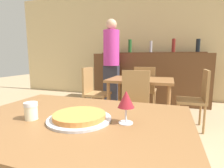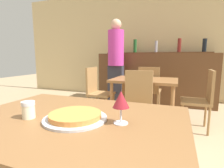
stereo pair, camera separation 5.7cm
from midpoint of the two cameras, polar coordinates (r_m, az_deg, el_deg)
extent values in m
cube|color=#D1B784|center=(4.70, 15.14, 12.56)|extent=(8.00, 0.05, 2.80)
cube|color=brown|center=(0.96, -11.21, -11.80)|extent=(1.16, 0.84, 0.04)
cylinder|color=brown|center=(1.66, -19.97, -17.05)|extent=(0.05, 0.05, 0.71)
cylinder|color=brown|center=(1.33, 20.98, -24.21)|extent=(0.05, 0.05, 0.71)
cube|color=brown|center=(2.82, 11.08, 1.24)|extent=(1.00, 0.72, 0.04)
cylinder|color=brown|center=(2.72, 0.47, -6.67)|extent=(0.05, 0.05, 0.68)
cylinder|color=brown|center=(2.56, 19.55, -8.16)|extent=(0.05, 0.05, 0.68)
cylinder|color=brown|center=(3.27, 4.14, -4.02)|extent=(0.05, 0.05, 0.68)
cylinder|color=brown|center=(3.15, 19.82, -5.06)|extent=(0.05, 0.05, 0.68)
cube|color=brown|center=(4.22, 14.00, 1.82)|extent=(2.60, 0.56, 1.15)
cube|color=brown|center=(4.33, 14.52, 9.78)|extent=(2.39, 0.24, 0.03)
cylinder|color=#9999A3|center=(4.56, 1.53, 12.09)|extent=(0.08, 0.08, 0.30)
cylinder|color=#1E5123|center=(4.42, 7.90, 12.19)|extent=(0.08, 0.08, 0.32)
cylinder|color=#9999A3|center=(4.34, 14.60, 11.74)|extent=(0.06, 0.06, 0.27)
cylinder|color=maroon|center=(4.31, 21.48, 11.68)|extent=(0.08, 0.08, 0.30)
cylinder|color=black|center=(4.34, 28.31, 11.08)|extent=(0.09, 0.09, 0.28)
cube|color=olive|center=(2.29, 8.26, -7.63)|extent=(0.40, 0.40, 0.04)
cube|color=olive|center=(2.41, 9.33, -0.93)|extent=(0.38, 0.04, 0.45)
cylinder|color=olive|center=(2.25, 2.81, -13.81)|extent=(0.03, 0.03, 0.41)
cylinder|color=olive|center=(2.18, 11.64, -14.77)|extent=(0.03, 0.03, 0.41)
cylinder|color=olive|center=(2.55, 5.20, -11.02)|extent=(0.03, 0.03, 0.41)
cylinder|color=olive|center=(2.49, 12.91, -11.74)|extent=(0.03, 0.03, 0.41)
cube|color=olive|center=(3.46, 12.66, -2.14)|extent=(0.40, 0.40, 0.04)
cube|color=olive|center=(3.25, 12.35, 1.47)|extent=(0.38, 0.04, 0.45)
cylinder|color=olive|center=(3.66, 15.57, -5.21)|extent=(0.03, 0.03, 0.41)
cylinder|color=olive|center=(3.70, 10.31, -4.86)|extent=(0.03, 0.03, 0.41)
cylinder|color=olive|center=(3.33, 15.03, -6.56)|extent=(0.03, 0.03, 0.41)
cylinder|color=olive|center=(3.38, 9.25, -6.16)|extent=(0.03, 0.03, 0.41)
cube|color=olive|center=(3.08, -3.00, -3.27)|extent=(0.40, 0.40, 0.04)
cube|color=olive|center=(3.12, -6.10, 1.33)|extent=(0.04, 0.38, 0.45)
cylinder|color=olive|center=(2.92, -1.23, -8.40)|extent=(0.03, 0.03, 0.41)
cylinder|color=olive|center=(3.23, 1.04, -6.74)|extent=(0.03, 0.03, 0.41)
cylinder|color=olive|center=(3.06, -7.20, -7.68)|extent=(0.03, 0.03, 0.41)
cylinder|color=olive|center=(3.35, -4.47, -6.17)|extent=(0.03, 0.03, 0.41)
cube|color=olive|center=(2.85, 26.05, -5.18)|extent=(0.40, 0.40, 0.04)
cube|color=olive|center=(2.83, 30.04, -0.57)|extent=(0.04, 0.38, 0.45)
cylinder|color=olive|center=(3.06, 22.28, -8.31)|extent=(0.03, 0.03, 0.41)
cylinder|color=olive|center=(2.73, 22.45, -10.33)|extent=(0.03, 0.03, 0.41)
cylinder|color=olive|center=(3.09, 28.66, -8.56)|extent=(0.03, 0.03, 0.41)
cylinder|color=olive|center=(2.77, 29.61, -10.59)|extent=(0.03, 0.03, 0.41)
cylinder|color=#B7B7BC|center=(0.92, -10.06, -11.06)|extent=(0.32, 0.32, 0.01)
cylinder|color=#CC7A38|center=(0.91, -10.09, -9.99)|extent=(0.26, 0.26, 0.02)
cylinder|color=beige|center=(1.00, -24.11, -8.25)|extent=(0.06, 0.06, 0.07)
cylinder|color=silver|center=(0.99, -24.27, -5.79)|extent=(0.07, 0.07, 0.02)
cube|color=#2D2D38|center=(3.84, 1.67, -0.56)|extent=(0.32, 0.18, 0.89)
cylinder|color=#B2338C|center=(3.79, 1.73, 11.63)|extent=(0.34, 0.34, 0.74)
sphere|color=tan|center=(3.85, 1.76, 18.85)|extent=(0.23, 0.23, 0.23)
cylinder|color=silver|center=(0.86, 4.82, -12.57)|extent=(0.07, 0.07, 0.00)
cylinder|color=silver|center=(0.85, 4.86, -10.08)|extent=(0.01, 0.01, 0.07)
cone|color=maroon|center=(0.83, 4.93, -4.98)|extent=(0.08, 0.08, 0.08)
camera|label=1|loc=(0.03, -88.84, 0.18)|focal=28.00mm
camera|label=2|loc=(0.03, 91.16, -0.18)|focal=28.00mm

